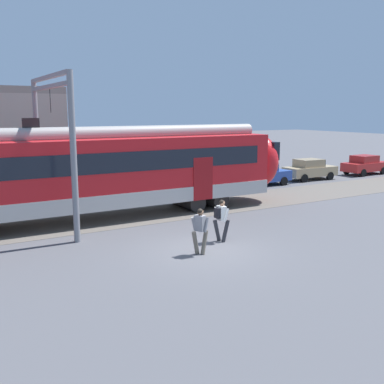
{
  "coord_description": "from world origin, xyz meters",
  "views": [
    {
      "loc": [
        -8.3,
        -13.33,
        5.02
      ],
      "look_at": [
        1.26,
        3.0,
        1.6
      ],
      "focal_mm": 42.0,
      "sensor_mm": 36.0,
      "label": 1
    }
  ],
  "objects": [
    {
      "name": "parked_car_blue",
      "position": [
        11.14,
        10.4,
        0.78
      ],
      "size": [
        4.05,
        1.86,
        1.54
      ],
      "color": "#284799",
      "rests_on": "ground"
    },
    {
      "name": "pedestrian_grey",
      "position": [
        -0.31,
        -0.25,
        0.96
      ],
      "size": [
        0.71,
        0.53,
        1.67
      ],
      "color": "#6B6051",
      "rests_on": "ground"
    },
    {
      "name": "catenary_gantry",
      "position": [
        -3.63,
        6.67,
        4.31
      ],
      "size": [
        0.24,
        6.64,
        6.53
      ],
      "color": "gray",
      "rests_on": "ground"
    },
    {
      "name": "parked_car_tan",
      "position": [
        15.84,
        10.66,
        0.78
      ],
      "size": [
        4.07,
        1.89,
        1.54
      ],
      "color": "tan",
      "rests_on": "ground"
    },
    {
      "name": "ground_plane",
      "position": [
        0.0,
        0.0,
        0.0
      ],
      "size": [
        160.0,
        160.0,
        0.0
      ],
      "primitive_type": "plane",
      "color": "#515156"
    },
    {
      "name": "parked_car_red",
      "position": [
        21.76,
        10.52,
        0.78
      ],
      "size": [
        4.05,
        1.85,
        1.54
      ],
      "color": "#B22323",
      "rests_on": "ground"
    },
    {
      "name": "pedestrian_white",
      "position": [
        1.21,
        0.69,
        0.99
      ],
      "size": [
        0.63,
        0.54,
        1.67
      ],
      "color": "#28282D",
      "rests_on": "ground"
    }
  ]
}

